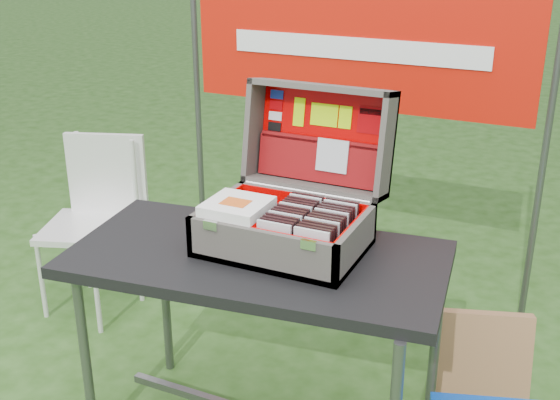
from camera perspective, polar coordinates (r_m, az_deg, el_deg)
The scene contains 87 objects.
table at distance 2.57m, azimuth -1.75°, elevation -12.32°, with size 1.26×0.63×0.79m, color black, non-canonical shape.
table_top at distance 2.38m, azimuth -1.85°, elevation -4.81°, with size 1.26×0.63×0.04m, color black.
table_leg_fl at distance 2.68m, azimuth -15.55°, elevation -12.11°, with size 0.04×0.04×0.75m, color #59595B.
table_leg_bl at distance 3.02m, azimuth -9.33°, elevation -7.43°, with size 0.04×0.04×0.75m, color #59595B.
table_leg_br at distance 2.62m, azimuth 12.38°, elevation -12.54°, with size 0.04×0.04×0.75m, color #59595B.
suitcase at distance 2.35m, azimuth 0.92°, elevation 2.10°, with size 0.53×0.54×0.50m, color #625E58, non-canonical shape.
suitcase_base_bottom at distance 2.39m, azimuth 0.30°, elevation -3.79°, with size 0.53×0.38×0.02m, color #625E58.
suitcase_base_wall_front at distance 2.22m, azimuth -1.65°, elevation -4.18°, with size 0.53×0.02×0.14m, color #625E58.
suitcase_base_wall_back at distance 2.52m, azimuth 2.02°, elevation -0.95°, with size 0.53×0.02×0.14m, color #625E58.
suitcase_base_wall_left at distance 2.48m, azimuth -5.08°, elevation -1.42°, with size 0.02×0.38×0.14m, color #625E58.
suitcase_base_wall_right at distance 2.28m, azimuth 6.15°, elevation -3.57°, with size 0.02×0.38×0.14m, color #625E58.
suitcase_liner_floor at distance 2.39m, azimuth 0.30°, elevation -3.50°, with size 0.49×0.34×0.01m, color #D90200.
suitcase_latch_left at distance 2.26m, azimuth -5.66°, elevation -2.07°, with size 0.05×0.01×0.03m, color silver.
suitcase_latch_right at distance 2.12m, azimuth 2.34°, elevation -3.66°, with size 0.05×0.01×0.03m, color silver.
suitcase_hinge at distance 2.50m, azimuth 2.13°, elevation 0.65°, with size 0.02×0.02×0.48m, color silver.
suitcase_lid_back at distance 2.59m, azimuth 3.62°, elevation 5.20°, with size 0.53×0.38×0.02m, color #625E58.
suitcase_lid_rim_far at distance 2.52m, azimuth 3.48°, elevation 9.13°, with size 0.53×0.02×0.14m, color #625E58.
suitcase_lid_rim_near at distance 2.56m, azimuth 2.77°, elevation 1.12°, with size 0.53×0.02×0.14m, color #625E58.
suitcase_lid_rim_left at distance 2.64m, azimuth -2.05°, elevation 5.77°, with size 0.02×0.38×0.14m, color #625E58.
suitcase_lid_rim_right at distance 2.46m, azimuth 8.66°, elevation 4.31°, with size 0.02×0.38×0.14m, color #625E58.
suitcase_lid_liner at distance 2.58m, azimuth 3.51°, elevation 5.18°, with size 0.49×0.33×0.01m, color #D90200.
suitcase_liner_wall_front at distance 2.23m, azimuth -1.50°, elevation -3.80°, with size 0.49×0.01×0.12m, color #D90200.
suitcase_liner_wall_back at distance 2.50m, azimuth 1.90°, elevation -0.83°, with size 0.49×0.01×0.12m, color #D90200.
suitcase_liner_wall_left at distance 2.47m, azimuth -4.81°, elevation -1.25°, with size 0.01×0.34×0.12m, color #D90200.
suitcase_liner_wall_right at distance 2.28m, azimuth 5.84°, elevation -3.27°, with size 0.01×0.34×0.12m, color #D90200.
suitcase_lid_pocket at distance 2.57m, azimuth 3.18°, elevation 3.20°, with size 0.47×0.15×0.03m, color maroon.
suitcase_pocket_edge at distance 2.56m, azimuth 3.28°, elevation 4.86°, with size 0.46×0.02×0.02m, color maroon.
suitcase_pocket_cd at distance 2.53m, azimuth 4.28°, elevation 3.61°, with size 0.12×0.12×0.01m, color silver.
lid_sticker_cc_a at distance 2.64m, azimuth -0.25°, elevation 8.57°, with size 0.05×0.03×0.00m, color #1933B2.
lid_sticker_cc_b at distance 2.64m, azimuth -0.32°, elevation 7.71°, with size 0.05×0.03×0.00m, color #A20004.
lid_sticker_cc_c at distance 2.64m, azimuth -0.38°, elevation 6.85°, with size 0.05×0.03×0.00m, color white.
lid_sticker_cc_d at distance 2.65m, azimuth -0.45°, elevation 5.99°, with size 0.05×0.03×0.00m, color black.
lid_card_neon_tall at distance 2.60m, azimuth 1.56°, elevation 7.16°, with size 0.04×0.10×0.00m, color #BFFC04.
lid_card_neon_main at distance 2.57m, azimuth 3.62°, elevation 6.91°, with size 0.10×0.08×0.00m, color #BFFC04.
lid_card_neon_small at distance 2.54m, azimuth 5.32°, elevation 6.70°, with size 0.05×0.08×0.00m, color #BFFC04.
lid_sticker_band at distance 2.51m, azimuth 7.37°, elevation 6.43°, with size 0.10×0.10×0.00m, color #A20004.
lid_sticker_band_bar at distance 2.51m, azimuth 7.44°, elevation 7.11°, with size 0.09×0.02×0.00m, color black.
cd_left_0 at distance 2.23m, azimuth -0.48°, elevation -3.45°, with size 0.12×0.01×0.13m, color silver.
cd_left_1 at distance 2.24m, azimuth -0.25°, elevation -3.24°, with size 0.12×0.01×0.13m, color black.
cd_left_2 at distance 2.26m, azimuth -0.02°, elevation -3.04°, with size 0.12×0.01×0.13m, color black.
cd_left_3 at distance 2.28m, azimuth 0.20°, elevation -2.84°, with size 0.12×0.01×0.13m, color black.
cd_left_4 at distance 2.29m, azimuth 0.42°, elevation -2.64°, with size 0.12×0.01×0.13m, color silver.
cd_left_5 at distance 2.31m, azimuth 0.64°, elevation -2.45°, with size 0.12×0.01×0.13m, color black.
cd_left_6 at distance 2.33m, azimuth 0.85°, elevation -2.26°, with size 0.12×0.01×0.13m, color black.
cd_left_7 at distance 2.35m, azimuth 1.06°, elevation -2.07°, with size 0.12×0.01×0.13m, color black.
cd_left_8 at distance 2.36m, azimuth 1.27°, elevation -1.88°, with size 0.12×0.01×0.13m, color silver.
cd_left_9 at distance 2.38m, azimuth 1.47°, elevation -1.70°, with size 0.12×0.01×0.13m, color black.
cd_left_10 at distance 2.40m, azimuth 1.67°, elevation -1.52°, with size 0.12×0.01×0.13m, color black.
cd_left_11 at distance 2.42m, azimuth 1.87°, elevation -1.35°, with size 0.12×0.01×0.13m, color black.
cd_left_12 at distance 2.44m, azimuth 2.07°, elevation -1.17°, with size 0.12×0.01×0.13m, color silver.
cd_left_13 at distance 2.45m, azimuth 2.26°, elevation -1.00°, with size 0.12×0.01×0.13m, color black.
cd_right_0 at distance 2.18m, azimuth 2.57°, elevation -4.05°, with size 0.12×0.01×0.13m, color silver.
cd_right_1 at distance 2.20m, azimuth 2.78°, elevation -3.84°, with size 0.12×0.01×0.13m, color black.
cd_right_2 at distance 2.21m, azimuth 2.99°, elevation -3.63°, with size 0.12×0.01×0.13m, color black.
cd_right_3 at distance 2.23m, azimuth 3.19°, elevation -3.42°, with size 0.12×0.01×0.13m, color black.
cd_right_4 at distance 2.25m, azimuth 3.39°, elevation -3.21°, with size 0.12×0.01×0.13m, color silver.
cd_right_5 at distance 2.27m, azimuth 3.59°, elevation -3.01°, with size 0.12×0.01×0.13m, color black.
cd_right_6 at distance 2.28m, azimuth 3.79°, elevation -2.81°, with size 0.12×0.01×0.13m, color black.
cd_right_7 at distance 2.30m, azimuth 3.98°, elevation -2.61°, with size 0.12×0.01×0.13m, color black.
cd_right_8 at distance 2.32m, azimuth 4.17°, elevation -2.42°, with size 0.12×0.01×0.13m, color silver.
cd_right_9 at distance 2.34m, azimuth 4.35°, elevation -2.23°, with size 0.12×0.01×0.13m, color black.
cd_right_10 at distance 2.36m, azimuth 4.54°, elevation -2.04°, with size 0.12×0.01×0.13m, color black.
cd_right_11 at distance 2.37m, azimuth 4.72°, elevation -1.86°, with size 0.12×0.01×0.13m, color black.
cd_right_12 at distance 2.39m, azimuth 4.89°, elevation -1.67°, with size 0.12×0.01×0.13m, color silver.
cd_right_13 at distance 2.41m, azimuth 5.07°, elevation -1.50°, with size 0.12×0.01×0.13m, color black.
songbook_0 at distance 2.34m, azimuth -3.50°, elevation -0.87°, with size 0.20×0.20×0.01m, color white.
songbook_1 at distance 2.33m, azimuth -3.50°, elevation -0.76°, with size 0.20×0.20×0.01m, color white.
songbook_2 at distance 2.33m, azimuth -3.50°, elevation -0.64°, with size 0.20×0.20×0.01m, color white.
songbook_3 at distance 2.33m, azimuth -3.51°, elevation -0.53°, with size 0.20×0.20×0.01m, color white.
songbook_4 at distance 2.33m, azimuth -3.51°, elevation -0.42°, with size 0.20×0.20×0.01m, color white.
songbook_5 at distance 2.33m, azimuth -3.51°, elevation -0.30°, with size 0.20×0.20×0.01m, color white.
songbook_6 at distance 2.33m, azimuth -3.52°, elevation -0.19°, with size 0.20×0.20×0.01m, color white.
songbook_graphic at distance 2.32m, azimuth -3.64°, elevation -0.18°, with size 0.09×0.07×0.00m, color #D85919.
chair at distance 3.53m, azimuth -15.43°, elevation -2.36°, with size 0.40×0.43×0.87m, color silver, non-canonical shape.
chair_seat at distance 3.53m, azimuth -15.45°, elevation -2.21°, with size 0.40×0.40×0.03m, color silver.
chair_backrest at distance 3.58m, azimuth -13.89°, elevation 2.06°, with size 0.40×0.03×0.42m, color silver.
chair_leg_fl at distance 3.62m, azimuth -18.84°, elevation -5.91°, with size 0.02×0.02×0.44m, color silver.
chair_leg_fr at distance 3.41m, azimuth -14.69°, elevation -7.16°, with size 0.02×0.02×0.44m, color silver.
chair_leg_bl at distance 3.84m, azimuth -15.46°, elevation -3.89°, with size 0.02×0.02×0.44m, color silver.
chair_leg_br at distance 3.64m, azimuth -11.38°, elevation -4.93°, with size 0.02×0.02×0.44m, color silver.
chair_upright_left at distance 3.69m, azimuth -15.92°, elevation 2.26°, with size 0.02×0.02×0.42m, color silver.
chair_upright_right at distance 3.49m, azimuth -11.71°, elevation 1.53°, with size 0.02×0.02×0.42m, color silver.
cardboard_box at distance 2.98m, azimuth 16.06°, elevation -12.43°, with size 0.38×0.06×0.40m, color #926142.
banner_post_left at distance 3.69m, azimuth -6.63°, elevation 6.19°, with size 0.03×0.03×1.70m, color #59595B.
banner_post_right at distance 3.18m, azimuth 20.55°, elevation 2.36°, with size 0.03×0.03×1.70m, color #59595B.
banner at distance 3.23m, azimuth 6.22°, elevation 12.15°, with size 1.60×0.01×0.55m, color #B81206.
banner_text at distance 3.22m, azimuth 6.14°, elevation 12.12°, with size 1.20×0.00×0.10m, color white.
Camera 1 is at (1.03, -1.92, 1.83)m, focal length 45.00 mm.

